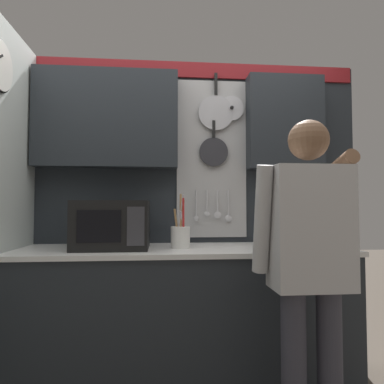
# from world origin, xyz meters

# --- Properties ---
(base_cabinet_counter) EXTENTS (2.12, 0.64, 0.94)m
(base_cabinet_counter) POSITION_xyz_m (0.00, -0.00, 0.47)
(base_cabinet_counter) COLOR #23282D
(base_cabinet_counter) RESTS_ON ground_plane
(back_wall_unit) EXTENTS (2.69, 0.20, 2.30)m
(back_wall_unit) POSITION_xyz_m (-0.02, 0.29, 1.45)
(back_wall_unit) COLOR #23282D
(back_wall_unit) RESTS_ON ground_plane
(microwave) EXTENTS (0.46, 0.39, 0.30)m
(microwave) POSITION_xyz_m (-0.46, -0.01, 1.09)
(microwave) COLOR black
(microwave) RESTS_ON base_cabinet_counter
(knife_block) EXTENTS (0.13, 0.16, 0.29)m
(knife_block) POSITION_xyz_m (0.70, -0.01, 1.05)
(knife_block) COLOR brown
(knife_block) RESTS_ON base_cabinet_counter
(utensil_crock) EXTENTS (0.13, 0.13, 0.35)m
(utensil_crock) POSITION_xyz_m (-0.03, -0.01, 1.02)
(utensil_crock) COLOR white
(utensil_crock) RESTS_ON base_cabinet_counter
(person) EXTENTS (0.54, 0.63, 1.64)m
(person) POSITION_xyz_m (0.58, -0.60, 0.97)
(person) COLOR #383842
(person) RESTS_ON ground_plane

